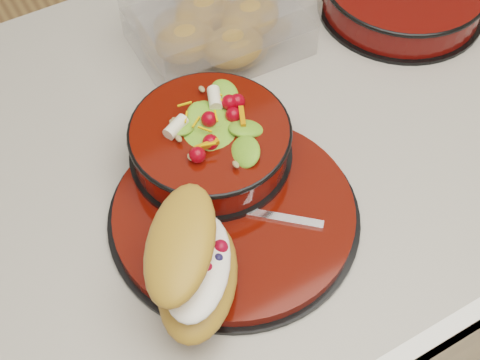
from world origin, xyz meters
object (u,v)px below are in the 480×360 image
island_counter (262,274)px  fork (258,214)px  croissant (194,263)px  pastry_box (218,22)px  dinner_plate (235,213)px  salad_bowl (210,138)px

island_counter → fork: fork is taller
croissant → pastry_box: (0.22, 0.34, -0.02)m
dinner_plate → pastry_box: 0.31m
island_counter → dinner_plate: bearing=-136.5°
island_counter → pastry_box: (0.01, 0.16, 0.49)m
dinner_plate → fork: 0.03m
dinner_plate → salad_bowl: 0.10m
pastry_box → island_counter: bearing=-90.3°
fork → pastry_box: pastry_box is taller
dinner_plate → pastry_box: (0.13, 0.28, 0.03)m
dinner_plate → island_counter: bearing=43.5°
salad_bowl → fork: salad_bowl is taller
croissant → fork: croissant is taller
island_counter → salad_bowl: salad_bowl is taller
dinner_plate → fork: fork is taller
dinner_plate → fork: size_ratio=2.58×
fork → dinner_plate: bearing=84.7°
croissant → pastry_box: size_ratio=0.77×
fork → pastry_box: (0.11, 0.30, 0.02)m
dinner_plate → fork: (0.02, -0.02, 0.01)m
island_counter → pastry_box: bearing=87.3°
pastry_box → croissant: bearing=-120.0°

